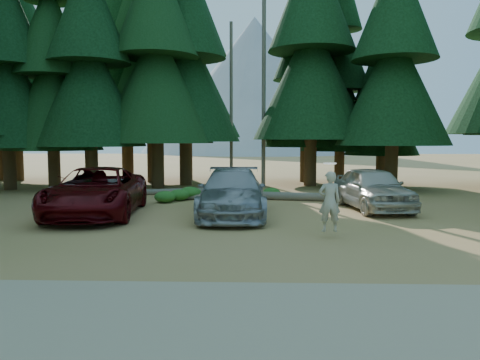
{
  "coord_description": "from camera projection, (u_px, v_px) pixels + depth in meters",
  "views": [
    {
      "loc": [
        0.36,
        -13.47,
        2.72
      ],
      "look_at": [
        -0.23,
        3.73,
        1.25
      ],
      "focal_mm": 35.0,
      "sensor_mm": 36.0,
      "label": 1
    }
  ],
  "objects": [
    {
      "name": "ground",
      "position": [
        244.0,
        233.0,
        13.66
      ],
      "size": [
        160.0,
        160.0,
        0.0
      ],
      "primitive_type": "plane",
      "color": "#A38445",
      "rests_on": "ground"
    },
    {
      "name": "gravel_strip",
      "position": [
        232.0,
        317.0,
        7.18
      ],
      "size": [
        26.0,
        3.5,
        0.01
      ],
      "primitive_type": "cube",
      "color": "tan",
      "rests_on": "ground"
    },
    {
      "name": "forest_belt_north",
      "position": [
        250.0,
        185.0,
        28.59
      ],
      "size": [
        36.0,
        7.0,
        22.0
      ],
      "primitive_type": null,
      "color": "black",
      "rests_on": "ground"
    },
    {
      "name": "snag_front",
      "position": [
        264.0,
        84.0,
        27.56
      ],
      "size": [
        0.24,
        0.24,
        12.0
      ],
      "primitive_type": "cylinder",
      "color": "#696254",
      "rests_on": "ground"
    },
    {
      "name": "snag_back",
      "position": [
        231.0,
        104.0,
        29.2
      ],
      "size": [
        0.2,
        0.2,
        10.0
      ],
      "primitive_type": "cylinder",
      "color": "#696254",
      "rests_on": "ground"
    },
    {
      "name": "mountain_peak",
      "position": [
        243.0,
        94.0,
        100.52
      ],
      "size": [
        48.0,
        50.0,
        28.0
      ],
      "color": "#92959A",
      "rests_on": "ground"
    },
    {
      "name": "red_pickup",
      "position": [
        96.0,
        192.0,
        16.82
      ],
      "size": [
        3.52,
        6.54,
        1.74
      ],
      "primitive_type": "imported",
      "rotation": [
        0.0,
        0.0,
        0.1
      ],
      "color": "#53070B",
      "rests_on": "ground"
    },
    {
      "name": "silver_minivan_center",
      "position": [
        232.0,
        193.0,
        16.78
      ],
      "size": [
        2.49,
        5.82,
        1.67
      ],
      "primitive_type": "imported",
      "rotation": [
        0.0,
        0.0,
        0.03
      ],
      "color": "#A1A4A9",
      "rests_on": "ground"
    },
    {
      "name": "silver_minivan_right",
      "position": [
        372.0,
        188.0,
        18.34
      ],
      "size": [
        2.64,
        5.16,
        1.68
      ],
      "primitive_type": "imported",
      "rotation": [
        0.0,
        0.0,
        0.14
      ],
      "color": "beige",
      "rests_on": "ground"
    },
    {
      "name": "frisbee_player",
      "position": [
        329.0,
        201.0,
        13.01
      ],
      "size": [
        0.64,
        0.45,
        1.92
      ],
      "rotation": [
        0.0,
        0.0,
        3.2
      ],
      "color": "beige",
      "rests_on": "ground"
    },
    {
      "name": "log_left",
      "position": [
        167.0,
        191.0,
        23.52
      ],
      "size": [
        3.85,
        1.6,
        0.28
      ],
      "primitive_type": "cylinder",
      "rotation": [
        0.0,
        1.57,
        0.34
      ],
      "color": "#696254",
      "rests_on": "ground"
    },
    {
      "name": "log_mid",
      "position": [
        209.0,
        197.0,
        21.33
      ],
      "size": [
        2.98,
        0.28,
        0.25
      ],
      "primitive_type": "cylinder",
      "rotation": [
        0.0,
        1.57,
        0.01
      ],
      "color": "#696254",
      "rests_on": "ground"
    },
    {
      "name": "log_right",
      "position": [
        311.0,
        197.0,
        20.94
      ],
      "size": [
        5.69,
        1.47,
        0.37
      ],
      "primitive_type": "cylinder",
      "rotation": [
        0.0,
        1.57,
        -0.2
      ],
      "color": "#696254",
      "rests_on": "ground"
    },
    {
      "name": "shrub_far_left",
      "position": [
        165.0,
        197.0,
        20.36
      ],
      "size": [
        0.93,
        0.93,
        0.51
      ],
      "primitive_type": "ellipsoid",
      "color": "#226A1F",
      "rests_on": "ground"
    },
    {
      "name": "shrub_left",
      "position": [
        190.0,
        193.0,
        21.67
      ],
      "size": [
        1.03,
        1.03,
        0.57
      ],
      "primitive_type": "ellipsoid",
      "color": "#226A1F",
      "rests_on": "ground"
    },
    {
      "name": "shrub_center_left",
      "position": [
        179.0,
        195.0,
        21.06
      ],
      "size": [
        0.92,
        0.92,
        0.51
      ],
      "primitive_type": "ellipsoid",
      "color": "#226A1F",
      "rests_on": "ground"
    },
    {
      "name": "shrub_center_right",
      "position": [
        272.0,
        192.0,
        22.34
      ],
      "size": [
        0.83,
        0.83,
        0.45
      ],
      "primitive_type": "ellipsoid",
      "color": "#226A1F",
      "rests_on": "ground"
    },
    {
      "name": "shrub_right",
      "position": [
        344.0,
        190.0,
        23.1
      ],
      "size": [
        0.96,
        0.96,
        0.53
      ],
      "primitive_type": "ellipsoid",
      "color": "#226A1F",
      "rests_on": "ground"
    },
    {
      "name": "shrub_far_right",
      "position": [
        352.0,
        191.0,
        22.09
      ],
      "size": [
        1.14,
        1.14,
        0.63
      ],
      "primitive_type": "ellipsoid",
      "color": "#226A1F",
      "rests_on": "ground"
    }
  ]
}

